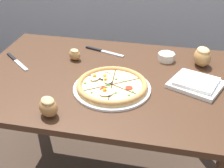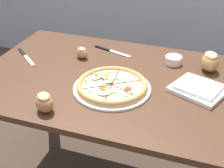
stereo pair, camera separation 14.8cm
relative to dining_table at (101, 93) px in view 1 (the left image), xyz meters
The scene contains 9 objects.
dining_table is the anchor object (origin of this frame).
pizza 0.18m from the dining_table, 53.24° to the right, with size 0.37×0.37×0.05m.
ramekin_bowl 0.42m from the dining_table, 39.23° to the left, with size 0.10×0.10×0.04m.
napkin_folded 0.49m from the dining_table, ahead, with size 0.29×0.27×0.04m.
bread_piece_near 0.41m from the dining_table, 110.54° to the right, with size 0.12×0.12×0.09m.
bread_piece_mid 0.28m from the dining_table, 140.85° to the left, with size 0.09×0.08×0.06m.
bread_piece_far 0.58m from the dining_table, 25.33° to the left, with size 0.12×0.14×0.10m.
knife_main 0.31m from the dining_table, 101.24° to the left, with size 0.25×0.09×0.01m.
knife_spare 0.51m from the dining_table, behind, with size 0.20×0.18×0.01m.
Camera 1 is at (0.35, -1.34, 1.56)m, focal length 50.00 mm.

